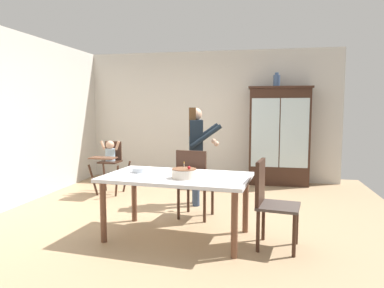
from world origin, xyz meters
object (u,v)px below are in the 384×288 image
at_px(adult_person, 196,144).
at_px(birthday_cake, 184,173).
at_px(dining_table, 177,182).
at_px(dining_chair_right_end, 269,197).
at_px(serving_bowl, 140,170).
at_px(dining_chair_far_side, 194,179).
at_px(china_cabinet, 279,136).
at_px(high_chair_with_toddler, 110,157).
at_px(ceramic_vase, 277,80).

bearing_deg(adult_person, birthday_cake, 171.97).
distance_m(dining_table, dining_chair_right_end, 1.06).
distance_m(serving_bowl, dining_chair_far_side, 0.84).
distance_m(china_cabinet, serving_bowl, 3.60).
height_order(china_cabinet, dining_chair_far_side, china_cabinet).
xyz_separation_m(high_chair_with_toddler, dining_chair_right_end, (2.73, -1.94, -0.10)).
xyz_separation_m(dining_table, dining_chair_far_side, (0.06, 0.70, -0.10)).
bearing_deg(china_cabinet, serving_bowl, -119.84).
bearing_deg(china_cabinet, dining_table, -111.85).
relative_size(serving_bowl, dining_chair_far_side, 0.19).
bearing_deg(adult_person, china_cabinet, -50.62).
xyz_separation_m(birthday_cake, dining_chair_far_side, (-0.06, 0.84, -0.24)).
height_order(dining_table, serving_bowl, serving_bowl).
relative_size(china_cabinet, high_chair_with_toddler, 2.04).
bearing_deg(adult_person, ceramic_vase, -49.04).
bearing_deg(serving_bowl, adult_person, 71.24).
bearing_deg(serving_bowl, birthday_cake, -21.31).
bearing_deg(birthday_cake, dining_chair_far_side, 93.84).
bearing_deg(dining_chair_far_side, china_cabinet, -107.53).
bearing_deg(ceramic_vase, serving_bowl, -118.80).
xyz_separation_m(ceramic_vase, serving_bowl, (-1.72, -3.12, -1.29)).
height_order(high_chair_with_toddler, serving_bowl, high_chair_with_toddler).
relative_size(china_cabinet, dining_chair_right_end, 2.02).
bearing_deg(ceramic_vase, high_chair_with_toddler, -154.52).
bearing_deg(high_chair_with_toddler, serving_bowl, -55.48).
xyz_separation_m(high_chair_with_toddler, dining_chair_far_side, (1.74, -1.14, -0.10)).
height_order(adult_person, dining_chair_far_side, adult_person).
bearing_deg(ceramic_vase, dining_chair_right_end, -92.84).
relative_size(ceramic_vase, dining_chair_far_side, 0.28).
bearing_deg(dining_chair_far_side, birthday_cake, 102.35).
height_order(high_chair_with_toddler, dining_chair_far_side, dining_chair_far_side).
xyz_separation_m(high_chair_with_toddler, adult_person, (1.63, -0.40, 0.31)).
relative_size(china_cabinet, birthday_cake, 6.93).
bearing_deg(birthday_cake, china_cabinet, 70.70).
height_order(china_cabinet, serving_bowl, china_cabinet).
xyz_separation_m(china_cabinet, dining_chair_far_side, (-1.23, -2.52, -0.42)).
distance_m(high_chair_with_toddler, dining_table, 2.49).
bearing_deg(dining_table, dining_chair_right_end, -5.04).
relative_size(birthday_cake, dining_chair_right_end, 0.29).
height_order(ceramic_vase, birthday_cake, ceramic_vase).
distance_m(china_cabinet, dining_chair_right_end, 3.35).
height_order(china_cabinet, high_chair_with_toddler, china_cabinet).
height_order(serving_bowl, dining_chair_right_end, dining_chair_right_end).
height_order(birthday_cake, dining_chair_right_end, dining_chair_right_end).
bearing_deg(dining_chair_right_end, china_cabinet, 4.66).
xyz_separation_m(china_cabinet, ceramic_vase, (-0.07, 0.00, 1.08)).
bearing_deg(birthday_cake, dining_table, 130.58).
height_order(china_cabinet, birthday_cake, china_cabinet).
height_order(birthday_cake, dining_chair_far_side, dining_chair_far_side).
height_order(adult_person, dining_chair_right_end, adult_person).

